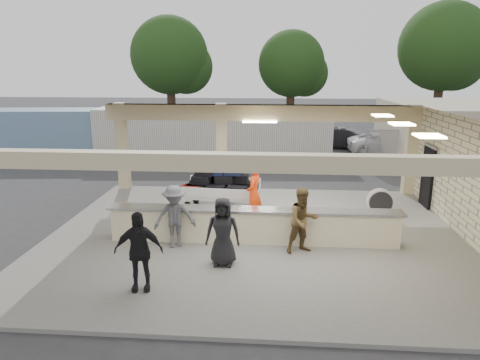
# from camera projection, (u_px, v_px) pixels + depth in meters

# --- Properties ---
(ground) EXTENTS (120.00, 120.00, 0.00)m
(ground) POSITION_uv_depth(u_px,v_px,m) (254.00, 238.00, 12.62)
(ground) COLOR #2C2D2F
(ground) RESTS_ON ground
(pavilion) EXTENTS (12.01, 10.00, 3.55)m
(pavilion) POSITION_uv_depth(u_px,v_px,m) (262.00, 188.00, 12.90)
(pavilion) COLOR slate
(pavilion) RESTS_ON ground
(baggage_counter) EXTENTS (8.20, 0.58, 0.98)m
(baggage_counter) POSITION_uv_depth(u_px,v_px,m) (253.00, 225.00, 11.99)
(baggage_counter) COLOR beige
(baggage_counter) RESTS_ON pavilion
(luggage_cart) EXTENTS (2.72, 1.84, 1.51)m
(luggage_cart) POSITION_uv_depth(u_px,v_px,m) (219.00, 186.00, 14.62)
(luggage_cart) COLOR silver
(luggage_cart) RESTS_ON pavilion
(drum_fan) EXTENTS (0.85, 0.47, 0.94)m
(drum_fan) POSITION_uv_depth(u_px,v_px,m) (380.00, 202.00, 14.03)
(drum_fan) COLOR silver
(drum_fan) RESTS_ON pavilion
(baggage_handler) EXTENTS (0.50, 0.75, 1.91)m
(baggage_handler) POSITION_uv_depth(u_px,v_px,m) (254.00, 194.00, 13.35)
(baggage_handler) COLOR #FE3E0D
(baggage_handler) RESTS_ON pavilion
(passenger_a) EXTENTS (0.94, 0.69, 1.77)m
(passenger_a) POSITION_uv_depth(u_px,v_px,m) (303.00, 221.00, 11.21)
(passenger_a) COLOR brown
(passenger_a) RESTS_ON pavilion
(passenger_b) EXTENTS (1.11, 0.54, 1.81)m
(passenger_b) POSITION_uv_depth(u_px,v_px,m) (139.00, 251.00, 9.29)
(passenger_b) COLOR black
(passenger_b) RESTS_ON pavilion
(passenger_c) EXTENTS (1.19, 0.69, 1.74)m
(passenger_c) POSITION_uv_depth(u_px,v_px,m) (175.00, 217.00, 11.56)
(passenger_c) COLOR #49494D
(passenger_c) RESTS_ON pavilion
(passenger_d) EXTENTS (0.85, 0.35, 1.74)m
(passenger_d) POSITION_uv_depth(u_px,v_px,m) (223.00, 232.00, 10.50)
(passenger_d) COLOR black
(passenger_d) RESTS_ON pavilion
(car_white_a) EXTENTS (4.45, 2.12, 1.27)m
(car_white_a) POSITION_uv_depth(u_px,v_px,m) (389.00, 144.00, 24.56)
(car_white_a) COLOR white
(car_white_a) RESTS_ON ground
(car_dark) EXTENTS (4.01, 2.18, 1.27)m
(car_dark) POSITION_uv_depth(u_px,v_px,m) (346.00, 138.00, 26.48)
(car_dark) COLOR black
(car_dark) RESTS_ON ground
(container_white) EXTENTS (12.82, 3.34, 2.75)m
(container_white) POSITION_uv_depth(u_px,v_px,m) (214.00, 133.00, 23.64)
(container_white) COLOR silver
(container_white) RESTS_ON ground
(container_blue) EXTENTS (10.39, 3.49, 2.65)m
(container_blue) POSITION_uv_depth(u_px,v_px,m) (67.00, 133.00, 23.84)
(container_blue) COLOR #6B83AB
(container_blue) RESTS_ON ground
(tree_left) EXTENTS (6.60, 6.30, 9.00)m
(tree_left) POSITION_uv_depth(u_px,v_px,m) (174.00, 59.00, 35.06)
(tree_left) COLOR #382619
(tree_left) RESTS_ON ground
(tree_mid) EXTENTS (6.00, 5.60, 8.00)m
(tree_mid) POSITION_uv_depth(u_px,v_px,m) (295.00, 67.00, 36.41)
(tree_mid) COLOR #382619
(tree_mid) RESTS_ON ground
(tree_right) EXTENTS (7.20, 7.00, 10.00)m
(tree_right) POSITION_uv_depth(u_px,v_px,m) (447.00, 50.00, 34.25)
(tree_right) COLOR #382619
(tree_right) RESTS_ON ground
(adjacent_building) EXTENTS (6.00, 8.00, 3.20)m
(adjacent_building) POSITION_uv_depth(u_px,v_px,m) (454.00, 136.00, 21.16)
(adjacent_building) COLOR #BEB297
(adjacent_building) RESTS_ON ground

